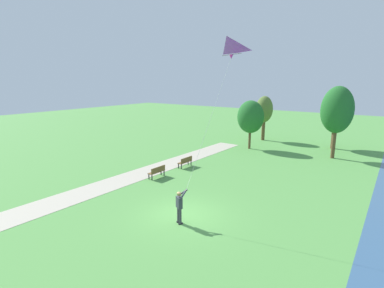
{
  "coord_description": "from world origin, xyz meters",
  "views": [
    {
      "loc": [
        9.11,
        -11.96,
        7.29
      ],
      "look_at": [
        0.21,
        0.56,
        3.95
      ],
      "focal_mm": 27.45,
      "sensor_mm": 36.0,
      "label": 1
    }
  ],
  "objects_px": {
    "flying_kite": "(227,48)",
    "park_bench_far_walkway": "(186,161)",
    "park_bench_near_walkway": "(157,171)",
    "tree_horizon_far": "(337,110)",
    "person_kite_flyer": "(180,204)",
    "tree_treeline_center": "(336,111)",
    "tree_lakeside_far": "(264,110)",
    "tree_treeline_left": "(251,117)"
  },
  "relations": [
    {
      "from": "tree_treeline_left",
      "to": "person_kite_flyer",
      "type": "bearing_deg",
      "value": -76.55
    },
    {
      "from": "tree_treeline_center",
      "to": "tree_lakeside_far",
      "type": "height_order",
      "value": "tree_treeline_center"
    },
    {
      "from": "flying_kite",
      "to": "tree_treeline_center",
      "type": "xyz_separation_m",
      "value": [
        1.8,
        21.02,
        -4.72
      ]
    },
    {
      "from": "tree_lakeside_far",
      "to": "person_kite_flyer",
      "type": "bearing_deg",
      "value": -78.06
    },
    {
      "from": "person_kite_flyer",
      "to": "tree_treeline_left",
      "type": "relative_size",
      "value": 0.35
    },
    {
      "from": "person_kite_flyer",
      "to": "tree_lakeside_far",
      "type": "xyz_separation_m",
      "value": [
        -4.93,
        23.33,
        2.71
      ]
    },
    {
      "from": "park_bench_near_walkway",
      "to": "tree_horizon_far",
      "type": "distance_m",
      "value": 17.61
    },
    {
      "from": "flying_kite",
      "to": "tree_horizon_far",
      "type": "distance_m",
      "value": 17.37
    },
    {
      "from": "tree_treeline_center",
      "to": "tree_treeline_left",
      "type": "bearing_deg",
      "value": -144.31
    },
    {
      "from": "person_kite_flyer",
      "to": "tree_lakeside_far",
      "type": "relative_size",
      "value": 0.34
    },
    {
      "from": "park_bench_near_walkway",
      "to": "park_bench_far_walkway",
      "type": "distance_m",
      "value": 3.5
    },
    {
      "from": "flying_kite",
      "to": "tree_horizon_far",
      "type": "height_order",
      "value": "flying_kite"
    },
    {
      "from": "flying_kite",
      "to": "park_bench_near_walkway",
      "type": "relative_size",
      "value": 5.03
    },
    {
      "from": "flying_kite",
      "to": "park_bench_near_walkway",
      "type": "height_order",
      "value": "flying_kite"
    },
    {
      "from": "flying_kite",
      "to": "tree_treeline_left",
      "type": "relative_size",
      "value": 1.45
    },
    {
      "from": "person_kite_flyer",
      "to": "tree_treeline_left",
      "type": "bearing_deg",
      "value": 103.45
    },
    {
      "from": "person_kite_flyer",
      "to": "flying_kite",
      "type": "height_order",
      "value": "flying_kite"
    },
    {
      "from": "flying_kite",
      "to": "tree_horizon_far",
      "type": "relative_size",
      "value": 1.12
    },
    {
      "from": "flying_kite",
      "to": "person_kite_flyer",
      "type": "bearing_deg",
      "value": -120.0
    },
    {
      "from": "person_kite_flyer",
      "to": "park_bench_far_walkway",
      "type": "xyz_separation_m",
      "value": [
        -5.8,
        8.31,
        -0.54
      ]
    },
    {
      "from": "tree_treeline_left",
      "to": "tree_treeline_center",
      "type": "height_order",
      "value": "tree_treeline_center"
    },
    {
      "from": "park_bench_near_walkway",
      "to": "tree_horizon_far",
      "type": "relative_size",
      "value": 0.22
    },
    {
      "from": "person_kite_flyer",
      "to": "tree_horizon_far",
      "type": "xyz_separation_m",
      "value": [
        3.89,
        18.87,
        3.54
      ]
    },
    {
      "from": "person_kite_flyer",
      "to": "tree_horizon_far",
      "type": "height_order",
      "value": "tree_horizon_far"
    },
    {
      "from": "park_bench_near_walkway",
      "to": "tree_horizon_far",
      "type": "xyz_separation_m",
      "value": [
        9.78,
        14.06,
        4.07
      ]
    },
    {
      "from": "person_kite_flyer",
      "to": "flying_kite",
      "type": "bearing_deg",
      "value": 60.0
    },
    {
      "from": "tree_horizon_far",
      "to": "park_bench_near_walkway",
      "type": "bearing_deg",
      "value": -124.82
    },
    {
      "from": "park_bench_far_walkway",
      "to": "tree_horizon_far",
      "type": "distance_m",
      "value": 14.9
    },
    {
      "from": "park_bench_far_walkway",
      "to": "tree_treeline_center",
      "type": "bearing_deg",
      "value": 59.26
    },
    {
      "from": "tree_lakeside_far",
      "to": "park_bench_near_walkway",
      "type": "bearing_deg",
      "value": -92.96
    },
    {
      "from": "park_bench_far_walkway",
      "to": "tree_lakeside_far",
      "type": "relative_size",
      "value": 0.28
    },
    {
      "from": "park_bench_near_walkway",
      "to": "tree_horizon_far",
      "type": "bearing_deg",
      "value": 55.18
    },
    {
      "from": "park_bench_near_walkway",
      "to": "park_bench_far_walkway",
      "type": "relative_size",
      "value": 1.0
    },
    {
      "from": "flying_kite",
      "to": "tree_treeline_center",
      "type": "height_order",
      "value": "flying_kite"
    },
    {
      "from": "person_kite_flyer",
      "to": "flying_kite",
      "type": "relative_size",
      "value": 0.24
    },
    {
      "from": "person_kite_flyer",
      "to": "tree_lakeside_far",
      "type": "height_order",
      "value": "tree_lakeside_far"
    },
    {
      "from": "park_bench_near_walkway",
      "to": "tree_treeline_center",
      "type": "height_order",
      "value": "tree_treeline_center"
    },
    {
      "from": "tree_lakeside_far",
      "to": "tree_treeline_center",
      "type": "bearing_deg",
      "value": -0.5
    },
    {
      "from": "park_bench_far_walkway",
      "to": "tree_lakeside_far",
      "type": "xyz_separation_m",
      "value": [
        0.87,
        15.02,
        3.25
      ]
    },
    {
      "from": "park_bench_near_walkway",
      "to": "tree_lakeside_far",
      "type": "height_order",
      "value": "tree_lakeside_far"
    },
    {
      "from": "park_bench_near_walkway",
      "to": "tree_treeline_center",
      "type": "xyz_separation_m",
      "value": [
        8.98,
        18.45,
        3.61
      ]
    },
    {
      "from": "flying_kite",
      "to": "park_bench_far_walkway",
      "type": "relative_size",
      "value": 5.03
    }
  ]
}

